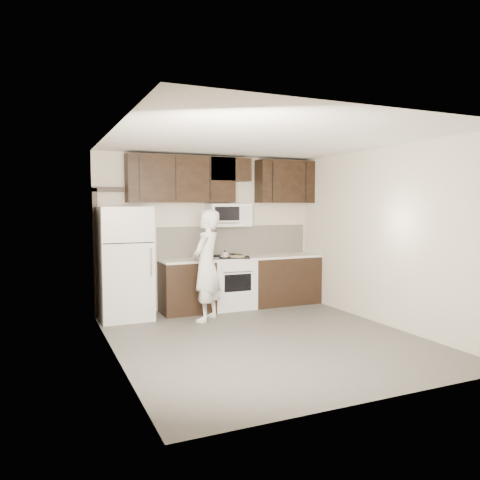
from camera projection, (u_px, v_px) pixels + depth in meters
floor at (266, 338)px, 6.40m from camera, size 4.50×4.50×0.00m
back_wall at (209, 232)px, 8.36m from camera, size 4.00×0.00×4.00m
ceiling at (266, 139)px, 6.21m from camera, size 4.50×4.50×0.00m
counter_run at (247, 282)px, 8.38m from camera, size 2.95×0.64×0.91m
stove at (231, 283)px, 8.26m from camera, size 0.76×0.66×0.94m
backsplash at (235, 240)px, 8.56m from camera, size 2.90×0.02×0.54m
upper_cabinets at (223, 179)px, 8.22m from camera, size 3.48×0.35×0.78m
microwave at (228, 215)px, 8.28m from camera, size 0.76×0.42×0.40m
refrigerator at (125, 263)px, 7.44m from camera, size 0.80×0.76×1.80m
door_trim at (98, 241)px, 7.56m from camera, size 0.50×0.08×2.12m
saucepan at (225, 255)px, 8.02m from camera, size 0.26×0.15×0.15m
baking_tray at (237, 257)px, 8.10m from camera, size 0.47×0.40×0.02m
pizza at (237, 256)px, 8.10m from camera, size 0.33×0.33×0.02m
person at (206, 265)px, 7.35m from camera, size 0.75×0.75×1.76m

